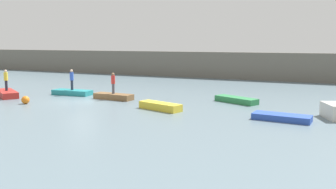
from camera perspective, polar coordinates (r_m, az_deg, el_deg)
name	(u,v)px	position (r m, az deg, el deg)	size (l,w,h in m)	color
ground_plane	(81,102)	(28.64, -13.70, -1.10)	(120.00, 120.00, 0.00)	slate
embankment_wall	(187,64)	(47.67, 3.00, 4.81)	(80.00, 1.20, 3.34)	#666056
rowboat_red	(7,94)	(33.28, -24.22, 0.14)	(3.80, 1.23, 0.51)	red
rowboat_teal	(72,92)	(32.43, -14.96, 0.33)	(3.46, 1.26, 0.44)	teal
rowboat_brown	(113,96)	(29.22, -8.66, -0.31)	(3.32, 1.04, 0.46)	brown
rowboat_yellow	(160,106)	(24.43, -1.25, -1.87)	(3.21, 0.96, 0.49)	gold
rowboat_green	(236,100)	(27.78, 10.77, -0.84)	(3.46, 1.05, 0.43)	#2D7F47
rowboat_blue	(282,117)	(22.17, 17.59, -3.47)	(3.31, 1.23, 0.37)	#2B4CAD
person_red_shirt	(113,82)	(29.07, -8.71, 1.96)	(0.32, 0.32, 1.69)	#4C4C56
person_blue_shirt	(72,78)	(32.29, -15.04, 2.47)	(0.32, 0.32, 1.79)	#232838
person_yellow_shirt	(6,79)	(33.14, -24.35, 2.26)	(0.32, 0.32, 1.77)	#232838
mooring_buoy	(25,100)	(28.80, -21.70, -0.80)	(0.59, 0.59, 0.59)	orange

